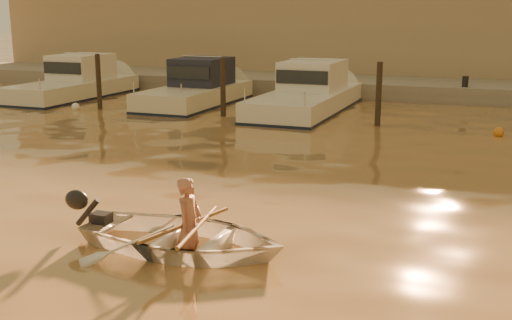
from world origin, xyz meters
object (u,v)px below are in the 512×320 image
at_px(person, 189,225).
at_px(moored_boat_1, 195,88).
at_px(moored_boat_2, 307,94).
at_px(dinghy, 184,237).
at_px(moored_boat_0, 73,83).
at_px(waterfront_building, 434,35).

height_order(person, moored_boat_1, moored_boat_1).
relative_size(moored_boat_1, moored_boat_2, 0.84).
relative_size(person, moored_boat_2, 0.18).
bearing_deg(dinghy, moored_boat_2, 10.44).
bearing_deg(moored_boat_2, moored_boat_0, 180.00).
distance_m(dinghy, waterfront_building, 25.13).
xyz_separation_m(moored_boat_1, waterfront_building, (7.65, 11.00, 1.77)).
relative_size(dinghy, moored_boat_0, 0.43).
distance_m(dinghy, moored_boat_0, 18.75).
xyz_separation_m(moored_boat_2, waterfront_building, (3.17, 11.00, 1.77)).
bearing_deg(moored_boat_0, moored_boat_1, 0.00).
xyz_separation_m(person, moored_boat_2, (-2.39, 14.02, 0.21)).
bearing_deg(dinghy, person, -90.00).
xyz_separation_m(person, waterfront_building, (0.78, 25.02, 1.98)).
bearing_deg(person, dinghy, 90.00).
xyz_separation_m(dinghy, moored_boat_0, (-12.44, 14.02, 0.41)).
bearing_deg(person, waterfront_building, -0.63).
distance_m(moored_boat_1, waterfront_building, 13.51).
distance_m(moored_boat_0, moored_boat_1, 5.68).
xyz_separation_m(person, moored_boat_1, (-6.87, 14.02, 0.21)).
height_order(moored_boat_1, waterfront_building, waterfront_building).
xyz_separation_m(person, moored_boat_0, (-12.54, 14.02, 0.21)).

